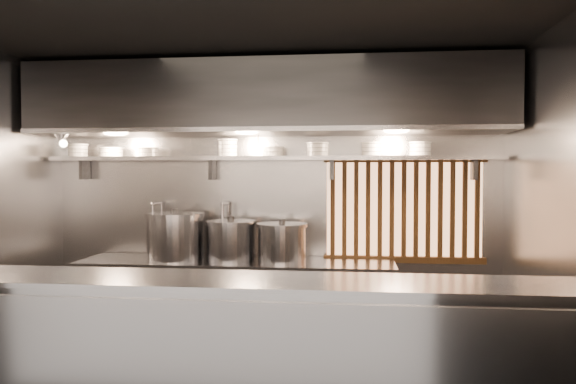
% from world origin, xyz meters
% --- Properties ---
extents(ceiling, '(4.50, 4.50, 0.00)m').
position_xyz_m(ceiling, '(0.00, 0.00, 2.80)').
color(ceiling, black).
rests_on(ceiling, wall_back).
extents(wall_back, '(4.50, 0.00, 4.50)m').
position_xyz_m(wall_back, '(0.00, 1.50, 1.40)').
color(wall_back, gray).
rests_on(wall_back, floor).
extents(wall_right, '(0.00, 3.00, 3.00)m').
position_xyz_m(wall_right, '(2.25, 0.00, 1.40)').
color(wall_right, gray).
rests_on(wall_right, floor).
extents(serving_counter, '(4.50, 0.56, 1.13)m').
position_xyz_m(serving_counter, '(0.00, -0.96, 0.57)').
color(serving_counter, '#A1A1A6').
rests_on(serving_counter, floor).
extents(cooking_bench, '(3.00, 0.70, 0.90)m').
position_xyz_m(cooking_bench, '(-0.30, 1.13, 0.45)').
color(cooking_bench, '#A1A1A6').
rests_on(cooking_bench, floor).
extents(bowl_shelf, '(4.40, 0.34, 0.04)m').
position_xyz_m(bowl_shelf, '(0.00, 1.32, 1.88)').
color(bowl_shelf, '#A1A1A6').
rests_on(bowl_shelf, wall_back).
extents(exhaust_hood, '(4.40, 0.81, 0.65)m').
position_xyz_m(exhaust_hood, '(0.00, 1.10, 2.42)').
color(exhaust_hood, '#2D2D30').
rests_on(exhaust_hood, ceiling).
extents(wood_screen, '(1.56, 0.09, 1.04)m').
position_xyz_m(wood_screen, '(1.30, 1.45, 1.38)').
color(wood_screen, '#FEAF72').
rests_on(wood_screen, wall_back).
extents(faucet_left, '(0.04, 0.30, 0.50)m').
position_xyz_m(faucet_left, '(-1.15, 1.37, 1.31)').
color(faucet_left, silver).
rests_on(faucet_left, wall_back).
extents(faucet_right, '(0.04, 0.30, 0.50)m').
position_xyz_m(faucet_right, '(-0.45, 1.37, 1.31)').
color(faucet_right, silver).
rests_on(faucet_right, wall_back).
extents(heat_lamp, '(0.25, 0.35, 0.20)m').
position_xyz_m(heat_lamp, '(-1.90, 0.85, 2.07)').
color(heat_lamp, '#A1A1A6').
rests_on(heat_lamp, exhaust_hood).
extents(pendant_bulb, '(0.09, 0.09, 0.19)m').
position_xyz_m(pendant_bulb, '(-0.10, 1.20, 1.96)').
color(pendant_bulb, '#2D2D30').
rests_on(pendant_bulb, exhaust_hood).
extents(stock_pot_left, '(0.66, 0.66, 0.49)m').
position_xyz_m(stock_pot_left, '(-0.90, 1.11, 1.13)').
color(stock_pot_left, '#A1A1A6').
rests_on(stock_pot_left, cooking_bench).
extents(stock_pot_mid, '(0.62, 0.62, 0.40)m').
position_xyz_m(stock_pot_mid, '(0.14, 1.13, 1.08)').
color(stock_pot_mid, '#A1A1A6').
rests_on(stock_pot_mid, cooking_bench).
extents(stock_pot_right, '(0.52, 0.52, 0.42)m').
position_xyz_m(stock_pot_right, '(-0.36, 1.15, 1.09)').
color(stock_pot_right, '#A1A1A6').
rests_on(stock_pot_right, cooking_bench).
extents(bowl_stack_0, '(0.21, 0.21, 0.13)m').
position_xyz_m(bowl_stack_0, '(-1.98, 1.32, 1.97)').
color(bowl_stack_0, white).
rests_on(bowl_stack_0, bowl_shelf).
extents(bowl_stack_1, '(0.24, 0.24, 0.09)m').
position_xyz_m(bowl_stack_1, '(-1.63, 1.32, 1.95)').
color(bowl_stack_1, white).
rests_on(bowl_stack_1, bowl_shelf).
extents(bowl_stack_2, '(0.22, 0.22, 0.09)m').
position_xyz_m(bowl_stack_2, '(-1.24, 1.32, 1.95)').
color(bowl_stack_2, white).
rests_on(bowl_stack_2, bowl_shelf).
extents(bowl_stack_3, '(0.20, 0.20, 0.17)m').
position_xyz_m(bowl_stack_3, '(-0.42, 1.32, 1.99)').
color(bowl_stack_3, white).
rests_on(bowl_stack_3, bowl_shelf).
extents(bowl_stack_4, '(0.22, 0.22, 0.09)m').
position_xyz_m(bowl_stack_4, '(0.03, 1.32, 1.95)').
color(bowl_stack_4, white).
rests_on(bowl_stack_4, bowl_shelf).
extents(bowl_stack_5, '(0.22, 0.22, 0.13)m').
position_xyz_m(bowl_stack_5, '(0.46, 1.32, 1.97)').
color(bowl_stack_5, white).
rests_on(bowl_stack_5, bowl_shelf).
extents(bowl_stack_6, '(0.20, 0.20, 0.13)m').
position_xyz_m(bowl_stack_6, '(0.98, 1.32, 1.97)').
color(bowl_stack_6, white).
rests_on(bowl_stack_6, bowl_shelf).
extents(bowl_stack_7, '(0.22, 0.22, 0.13)m').
position_xyz_m(bowl_stack_7, '(1.44, 1.32, 1.97)').
color(bowl_stack_7, white).
rests_on(bowl_stack_7, bowl_shelf).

